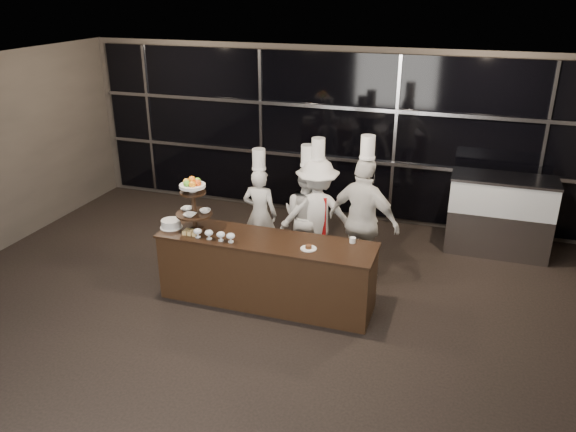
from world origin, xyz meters
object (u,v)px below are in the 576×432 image
(chef_a, at_px, (260,212))
(chef_d, at_px, (364,221))
(buffet_counter, at_px, (266,271))
(layer_cake, at_px, (171,224))
(chef_b, at_px, (307,215))
(display_stand, at_px, (193,200))
(chef_c, at_px, (317,213))
(display_case, at_px, (500,211))

(chef_a, xyz_separation_m, chef_d, (1.62, -0.22, 0.17))
(buffet_counter, bearing_deg, chef_d, 42.28)
(layer_cake, bearing_deg, chef_b, 40.88)
(layer_cake, xyz_separation_m, chef_d, (2.40, 1.02, -0.05))
(chef_a, bearing_deg, display_stand, -110.84)
(chef_b, xyz_separation_m, chef_c, (0.16, -0.04, 0.06))
(buffet_counter, height_order, chef_b, chef_b)
(chef_a, bearing_deg, buffet_counter, -65.54)
(buffet_counter, distance_m, chef_c, 1.32)
(display_case, bearing_deg, chef_a, -158.20)
(chef_a, height_order, chef_b, chef_b)
(layer_cake, bearing_deg, display_stand, 8.55)
(display_stand, relative_size, layer_cake, 2.48)
(buffet_counter, bearing_deg, display_case, 41.61)
(buffet_counter, xyz_separation_m, display_case, (2.90, 2.57, 0.22))
(display_stand, xyz_separation_m, chef_c, (1.34, 1.22, -0.49))
(chef_c, bearing_deg, layer_cake, -142.85)
(layer_cake, distance_m, chef_a, 1.49)
(display_case, bearing_deg, chef_c, -152.04)
(chef_c, height_order, chef_d, chef_d)
(chef_a, distance_m, chef_c, 0.89)
(buffet_counter, bearing_deg, layer_cake, -177.85)
(buffet_counter, height_order, display_stand, display_stand)
(chef_c, bearing_deg, buffet_counter, -105.55)
(buffet_counter, xyz_separation_m, chef_b, (0.17, 1.25, 0.33))
(buffet_counter, relative_size, chef_a, 1.63)
(display_stand, bearing_deg, chef_d, 25.18)
(chef_d, bearing_deg, chef_b, 162.69)
(buffet_counter, relative_size, chef_b, 1.53)
(chef_b, bearing_deg, layer_cake, -139.12)
(display_stand, bearing_deg, chef_b, 46.87)
(display_stand, xyz_separation_m, chef_a, (0.46, 1.20, -0.58))
(layer_cake, xyz_separation_m, chef_b, (1.51, 1.30, -0.18))
(layer_cake, height_order, chef_c, chef_c)
(layer_cake, height_order, display_case, display_case)
(display_stand, distance_m, chef_c, 1.87)
(chef_a, bearing_deg, chef_c, 1.17)
(buffet_counter, relative_size, chef_d, 1.34)
(chef_c, xyz_separation_m, chef_d, (0.73, -0.24, 0.08))
(chef_a, xyz_separation_m, chef_b, (0.72, 0.06, 0.03))
(display_case, bearing_deg, chef_b, -154.14)
(buffet_counter, distance_m, display_case, 3.88)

